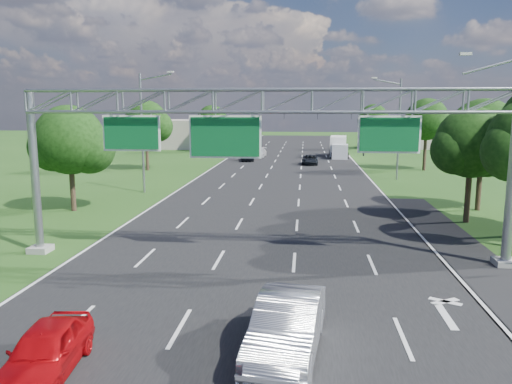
# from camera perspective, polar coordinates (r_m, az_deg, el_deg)

# --- Properties ---
(ground) EXTENTS (220.00, 220.00, 0.00)m
(ground) POSITION_cam_1_polar(r_m,az_deg,el_deg) (41.82, 2.50, -0.30)
(ground) COLOR #1E4414
(ground) RESTS_ON ground
(road) EXTENTS (18.00, 180.00, 0.02)m
(road) POSITION_cam_1_polar(r_m,az_deg,el_deg) (41.82, 2.50, -0.30)
(road) COLOR black
(road) RESTS_ON ground
(road_flare) EXTENTS (3.00, 30.00, 0.02)m
(road_flare) POSITION_cam_1_polar(r_m,az_deg,el_deg) (27.33, 22.52, -6.40)
(road_flare) COLOR black
(road_flare) RESTS_ON ground
(sign_gantry) EXTENTS (23.50, 1.00, 9.56)m
(sign_gantry) POSITION_cam_1_polar(r_m,az_deg,el_deg) (23.21, 0.96, 8.87)
(sign_gantry) COLOR gray
(sign_gantry) RESTS_ON ground
(traffic_signal) EXTENTS (12.21, 0.24, 7.00)m
(traffic_signal) POSITION_cam_1_polar(r_m,az_deg,el_deg) (76.34, 9.67, 7.96)
(traffic_signal) COLOR black
(traffic_signal) RESTS_ON ground
(streetlight_l_near) EXTENTS (2.97, 0.22, 10.16)m
(streetlight_l_near) POSITION_cam_1_polar(r_m,az_deg,el_deg) (43.33, -12.67, 7.25)
(streetlight_l_near) COLOR gray
(streetlight_l_near) RESTS_ON ground
(streetlight_l_far) EXTENTS (2.97, 0.22, 10.16)m
(streetlight_l_far) POSITION_cam_1_polar(r_m,az_deg,el_deg) (77.34, -4.49, 8.39)
(streetlight_l_far) COLOR gray
(streetlight_l_far) RESTS_ON ground
(streetlight_r_mid) EXTENTS (2.97, 0.22, 10.16)m
(streetlight_r_mid) POSITION_cam_1_polar(r_m,az_deg,el_deg) (51.96, 15.83, 7.48)
(streetlight_r_mid) COLOR gray
(streetlight_r_mid) RESTS_ON ground
(tree_verge_la) EXTENTS (5.76, 4.80, 7.40)m
(tree_verge_la) POSITION_cam_1_polar(r_m,az_deg,el_deg) (36.97, -20.37, 5.24)
(tree_verge_la) COLOR #2D2116
(tree_verge_la) RESTS_ON ground
(tree_verge_lb) EXTENTS (5.76, 4.80, 8.06)m
(tree_verge_lb) POSITION_cam_1_polar(r_m,az_deg,el_deg) (59.06, -12.38, 7.67)
(tree_verge_lb) COLOR #2D2116
(tree_verge_lb) RESTS_ON ground
(tree_verge_lc) EXTENTS (5.76, 4.80, 7.62)m
(tree_verge_lc) POSITION_cam_1_polar(r_m,az_deg,el_deg) (82.60, -4.99, 8.04)
(tree_verge_lc) COLOR #2D2116
(tree_verge_lc) RESTS_ON ground
(tree_verge_rd) EXTENTS (5.76, 4.80, 8.28)m
(tree_verge_rd) POSITION_cam_1_polar(r_m,az_deg,el_deg) (60.79, 18.97, 7.63)
(tree_verge_rd) COLOR #2D2116
(tree_verge_rd) RESTS_ON ground
(tree_verge_re) EXTENTS (5.76, 4.80, 7.84)m
(tree_verge_re) POSITION_cam_1_polar(r_m,az_deg,el_deg) (89.98, 13.33, 8.09)
(tree_verge_re) COLOR #2D2116
(tree_verge_re) RESTS_ON ground
(building_left) EXTENTS (14.00, 10.00, 5.00)m
(building_left) POSITION_cam_1_polar(r_m,az_deg,el_deg) (92.49, -9.63, 6.58)
(building_left) COLOR #AFA193
(building_left) RESTS_ON ground
(building_right) EXTENTS (12.00, 9.00, 4.00)m
(building_right) POSITION_cam_1_polar(r_m,az_deg,el_deg) (95.79, 18.87, 6.00)
(building_right) COLOR #AFA193
(building_right) RESTS_ON ground
(red_coupe) EXTENTS (2.05, 4.23, 1.39)m
(red_coupe) POSITION_cam_1_polar(r_m,az_deg,el_deg) (15.28, -22.91, -16.36)
(red_coupe) COLOR #B5080D
(red_coupe) RESTS_ON ground
(silver_sedan) EXTENTS (2.43, 5.41, 1.72)m
(silver_sedan) POSITION_cam_1_polar(r_m,az_deg,el_deg) (15.21, 3.57, -15.01)
(silver_sedan) COLOR #9FA2AB
(silver_sedan) RESTS_ON ground
(car_queue_a) EXTENTS (2.02, 4.48, 1.28)m
(car_queue_a) POSITION_cam_1_polar(r_m,az_deg,el_deg) (74.09, 0.40, 4.54)
(car_queue_a) COLOR silver
(car_queue_a) RESTS_ON ground
(car_queue_b) EXTENTS (2.14, 4.43, 1.22)m
(car_queue_b) POSITION_cam_1_polar(r_m,az_deg,el_deg) (64.37, 6.19, 3.69)
(car_queue_b) COLOR black
(car_queue_b) RESTS_ON ground
(car_queue_c) EXTENTS (2.07, 4.41, 1.46)m
(car_queue_c) POSITION_cam_1_polar(r_m,az_deg,el_deg) (68.36, -0.92, 4.19)
(car_queue_c) COLOR black
(car_queue_c) RESTS_ON ground
(box_truck) EXTENTS (2.73, 8.07, 3.00)m
(box_truck) POSITION_cam_1_polar(r_m,az_deg,el_deg) (74.70, 9.42, 5.07)
(box_truck) COLOR white
(box_truck) RESTS_ON ground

